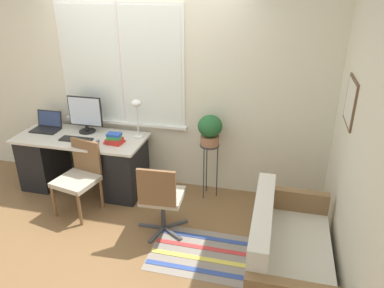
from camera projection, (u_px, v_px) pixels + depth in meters
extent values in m
plane|color=brown|center=(132.00, 209.00, 4.57)|extent=(14.00, 14.00, 0.00)
cube|color=beige|center=(148.00, 85.00, 4.71)|extent=(9.00, 0.06, 2.70)
cube|color=white|center=(91.00, 65.00, 4.74)|extent=(0.82, 0.02, 1.52)
cube|color=white|center=(91.00, 65.00, 4.73)|extent=(0.75, 0.01, 1.45)
cube|color=white|center=(152.00, 68.00, 4.56)|extent=(0.82, 0.02, 1.52)
cube|color=white|center=(152.00, 68.00, 4.56)|extent=(0.75, 0.01, 1.45)
cube|color=white|center=(126.00, 122.00, 4.97)|extent=(1.69, 0.11, 0.04)
cube|color=beige|center=(351.00, 122.00, 3.52)|extent=(0.06, 9.00, 2.70)
cube|color=brown|center=(351.00, 102.00, 3.42)|extent=(0.02, 0.46, 0.44)
cube|color=silver|center=(350.00, 102.00, 3.42)|extent=(0.01, 0.41, 0.39)
cube|color=beige|center=(81.00, 138.00, 4.76)|extent=(1.66, 0.70, 0.03)
cube|color=black|center=(44.00, 159.00, 5.04)|extent=(0.40, 0.62, 0.71)
cube|color=black|center=(126.00, 169.00, 4.78)|extent=(0.40, 0.62, 0.71)
cube|color=black|center=(45.00, 130.00, 4.93)|extent=(0.35, 0.22, 0.02)
cube|color=black|center=(50.00, 119.00, 4.99)|extent=(0.35, 0.05, 0.22)
cube|color=navy|center=(49.00, 119.00, 4.99)|extent=(0.32, 0.04, 0.19)
cylinder|color=black|center=(87.00, 131.00, 4.90)|extent=(0.21, 0.21, 0.02)
cylinder|color=black|center=(87.00, 128.00, 4.88)|extent=(0.05, 0.05, 0.09)
cube|color=black|center=(85.00, 111.00, 4.79)|extent=(0.46, 0.02, 0.39)
cube|color=silver|center=(85.00, 112.00, 4.78)|extent=(0.43, 0.01, 0.36)
cube|color=black|center=(76.00, 139.00, 4.65)|extent=(0.41, 0.15, 0.02)
ellipsoid|color=slate|center=(98.00, 141.00, 4.59)|extent=(0.04, 0.07, 0.03)
cylinder|color=white|center=(138.00, 136.00, 4.75)|extent=(0.11, 0.11, 0.01)
cylinder|color=white|center=(137.00, 121.00, 4.66)|extent=(0.02, 0.02, 0.41)
ellipsoid|color=white|center=(136.00, 103.00, 4.57)|extent=(0.13, 0.13, 0.09)
cube|color=red|center=(115.00, 142.00, 4.57)|extent=(0.24, 0.19, 0.02)
cube|color=red|center=(114.00, 140.00, 4.55)|extent=(0.19, 0.15, 0.04)
cube|color=green|center=(114.00, 138.00, 4.52)|extent=(0.18, 0.13, 0.04)
cube|color=#2851B2|center=(114.00, 135.00, 4.51)|extent=(0.17, 0.11, 0.03)
cylinder|color=brown|center=(54.00, 201.00, 4.36)|extent=(0.04, 0.04, 0.42)
cylinder|color=brown|center=(80.00, 209.00, 4.21)|extent=(0.04, 0.04, 0.42)
cylinder|color=brown|center=(77.00, 186.00, 4.68)|extent=(0.04, 0.04, 0.42)
cylinder|color=brown|center=(101.00, 193.00, 4.52)|extent=(0.04, 0.04, 0.42)
cube|color=#B2A893|center=(76.00, 181.00, 4.35)|extent=(0.52, 0.51, 0.06)
cube|color=brown|center=(86.00, 156.00, 4.44)|extent=(0.40, 0.11, 0.41)
cube|color=#47474C|center=(151.00, 226.00, 4.24)|extent=(0.29, 0.05, 0.03)
cube|color=#47474C|center=(157.00, 235.00, 4.10)|extent=(0.11, 0.29, 0.03)
cube|color=#47474C|center=(172.00, 234.00, 4.12)|extent=(0.27, 0.19, 0.03)
cube|color=#47474C|center=(176.00, 224.00, 4.27)|extent=(0.25, 0.21, 0.03)
cube|color=#47474C|center=(163.00, 220.00, 4.35)|extent=(0.14, 0.29, 0.03)
cylinder|color=#333338|center=(163.00, 213.00, 4.13)|extent=(0.04, 0.04, 0.37)
cube|color=#B2A893|center=(163.00, 196.00, 4.04)|extent=(0.46, 0.44, 0.06)
cube|color=brown|center=(156.00, 188.00, 3.75)|extent=(0.40, 0.06, 0.40)
cube|color=silver|center=(289.00, 267.00, 3.39)|extent=(0.71, 1.20, 0.40)
cube|color=silver|center=(262.00, 226.00, 3.28)|extent=(0.16, 1.20, 0.41)
cube|color=olive|center=(290.00, 216.00, 3.91)|extent=(0.71, 0.09, 0.63)
cylinder|color=#333338|center=(210.00, 145.00, 4.57)|extent=(0.24, 0.24, 0.02)
cylinder|color=#333338|center=(217.00, 172.00, 4.70)|extent=(0.01, 0.01, 0.70)
cylinder|color=#333338|center=(207.00, 168.00, 4.81)|extent=(0.01, 0.01, 0.70)
cylinder|color=#333338|center=(204.00, 174.00, 4.66)|extent=(0.01, 0.01, 0.70)
cylinder|color=#9E6B4C|center=(210.00, 140.00, 4.55)|extent=(0.23, 0.23, 0.12)
ellipsoid|color=#235B2D|center=(210.00, 126.00, 4.47)|extent=(0.30, 0.30, 0.27)
cube|color=gray|center=(206.00, 254.00, 3.84)|extent=(1.15, 0.75, 0.01)
cube|color=#334C99|center=(201.00, 271.00, 3.62)|extent=(1.13, 0.06, 0.00)
cube|color=#DBCC4C|center=(205.00, 259.00, 3.76)|extent=(1.13, 0.06, 0.00)
cube|color=#C63838|center=(208.00, 248.00, 3.91)|extent=(1.13, 0.06, 0.00)
cube|color=#334C99|center=(211.00, 238.00, 4.06)|extent=(1.13, 0.06, 0.00)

